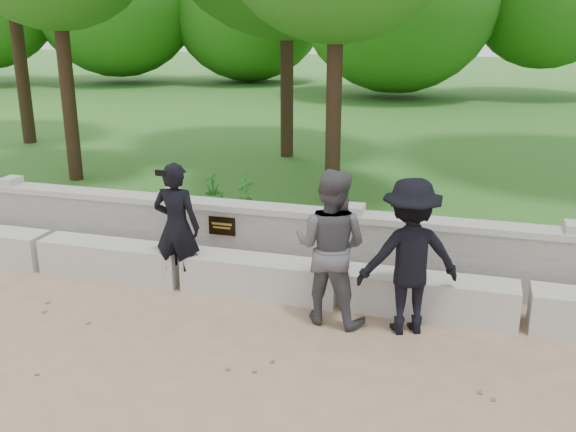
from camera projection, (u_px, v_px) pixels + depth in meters
name	position (u px, v px, depth m)	size (l,w,h in m)	color
ground	(101.00, 359.00, 6.28)	(80.00, 80.00, 0.00)	#9F8061
lawn	(359.00, 124.00, 19.06)	(40.00, 22.00, 0.25)	#306E25
concrete_bench	(184.00, 268.00, 7.95)	(11.90, 0.45, 0.45)	beige
parapet_wall	(205.00, 232.00, 8.52)	(12.50, 0.35, 0.90)	beige
man_main	(177.00, 227.00, 7.69)	(0.58, 0.52, 1.58)	black
visitor_left	(331.00, 247.00, 6.84)	(0.92, 0.76, 1.71)	#49484E
visitor_mid	(410.00, 257.00, 6.62)	(1.23, 0.99, 1.67)	black
shrub_b	(244.00, 197.00, 9.82)	(0.34, 0.28, 0.63)	#2D7126
shrub_d	(213.00, 190.00, 10.21)	(0.35, 0.31, 0.62)	#2D7126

